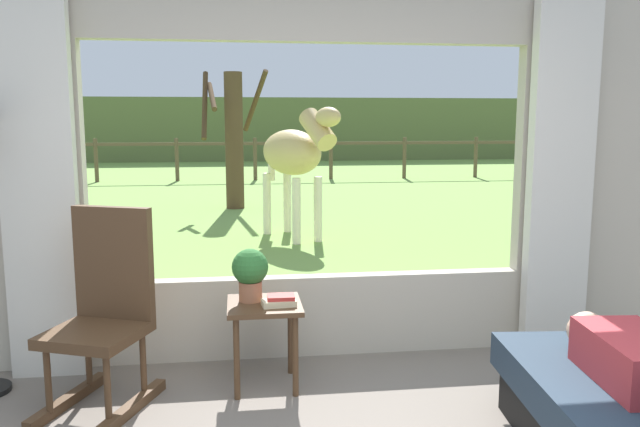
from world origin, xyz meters
TOP-DOWN VIEW (x-y plane):
  - back_wall_with_window at (0.00, 2.26)m, footprint 5.20×0.12m
  - curtain_panel_left at (-1.69, 2.12)m, footprint 0.44×0.10m
  - curtain_panel_right at (1.69, 2.12)m, footprint 0.44×0.10m
  - outdoor_pasture_lawn at (0.00, 13.16)m, footprint 36.00×21.68m
  - distant_hill_ridge at (0.00, 23.00)m, footprint 36.00×2.00m
  - rocking_chair at (-1.24, 1.66)m, footprint 0.68×0.80m
  - side_table at (-0.34, 1.76)m, footprint 0.44×0.44m
  - potted_plant at (-0.42, 1.82)m, footprint 0.22×0.22m
  - book_stack at (-0.25, 1.70)m, footprint 0.21×0.14m
  - horse at (0.27, 6.39)m, footprint 1.06×1.78m
  - pasture_tree at (-0.54, 9.43)m, footprint 1.18×1.14m
  - pasture_fence_line at (0.00, 14.65)m, footprint 16.10×0.10m

SIDE VIEW (x-z plane):
  - outdoor_pasture_lawn at x=0.00m, z-range 0.00..0.02m
  - side_table at x=-0.34m, z-range 0.17..0.69m
  - rocking_chair at x=-1.24m, z-range -0.01..1.11m
  - book_stack at x=-0.25m, z-range 0.52..0.58m
  - potted_plant at x=-0.42m, z-range 0.54..0.86m
  - pasture_fence_line at x=0.00m, z-range 0.19..1.29m
  - horse at x=0.27m, z-range 0.29..2.02m
  - curtain_panel_left at x=-1.69m, z-range 0.00..2.40m
  - curtain_panel_right at x=1.69m, z-range 0.00..2.40m
  - distant_hill_ridge at x=0.00m, z-range 0.00..2.40m
  - back_wall_with_window at x=0.00m, z-range -0.03..2.52m
  - pasture_tree at x=-0.54m, z-range 0.07..2.52m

